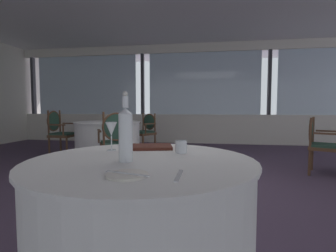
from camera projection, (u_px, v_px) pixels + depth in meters
The scene contains 15 objects.
ground_plane at pixel (196, 187), 3.34m from camera, with size 15.03×15.03×0.00m, color #47384C.
window_wall_far at pixel (203, 104), 7.41m from camera, with size 11.56×0.14×2.90m.
foreground_table at pixel (142, 226), 1.42m from camera, with size 1.24×1.24×0.76m.
side_plate at pixel (127, 175), 1.05m from camera, with size 0.18×0.18×0.01m, color silver.
butter_knife at pixel (127, 174), 1.04m from camera, with size 0.21×0.02×0.00m, color silver.
dinner_fork at pixel (179, 176), 1.05m from camera, with size 0.18×0.02×0.00m, color silver.
water_bottle at pixel (126, 133), 1.32m from camera, with size 0.07×0.07×0.37m.
wine_glass at pixel (111, 130), 1.67m from camera, with size 0.08×0.08×0.19m.
water_tumbler at pixel (181, 147), 1.58m from camera, with size 0.07×0.07×0.08m, color white.
menu_book at pixel (151, 147), 1.77m from camera, with size 0.29×0.21×0.02m, color #512319.
background_table_0 at pixel (108, 140), 5.22m from camera, with size 1.34×1.34×0.76m.
dining_chair_0_0 at pixel (116, 137), 4.18m from camera, with size 0.65×0.63×0.98m.
dining_chair_0_1 at pixel (145, 129), 6.04m from camera, with size 0.65×0.63×0.91m.
dining_chair_0_2 at pixel (59, 129), 5.40m from camera, with size 0.48×0.54×0.99m.
dining_chair_1_0 at pixel (320, 141), 3.97m from camera, with size 0.61×0.64×0.89m.
Camera 1 is at (0.15, -3.30, 1.04)m, focal length 27.08 mm.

